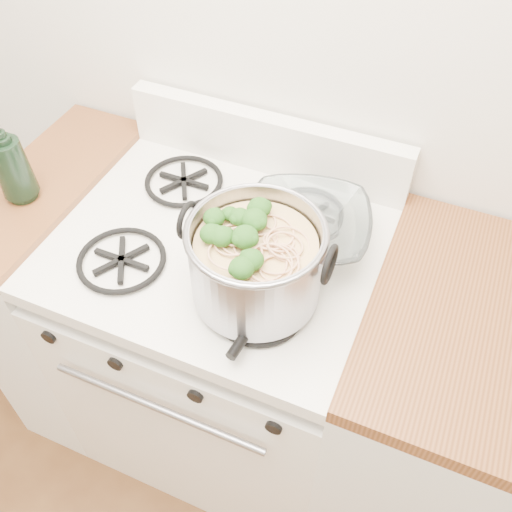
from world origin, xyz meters
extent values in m
cube|color=white|center=(0.00, 1.27, 0.41)|extent=(0.76, 0.65, 0.81)
cube|color=white|center=(0.00, 1.27, 0.88)|extent=(0.76, 0.65, 0.04)
cube|color=black|center=(0.00, 0.95, 0.42)|extent=(0.58, 0.02, 0.46)
cube|color=black|center=(0.00, 1.27, 0.91)|extent=(0.60, 0.56, 0.02)
cylinder|color=black|center=(-0.28, 0.95, 0.78)|extent=(0.04, 0.03, 0.04)
cylinder|color=black|center=(-0.10, 0.95, 0.78)|extent=(0.04, 0.03, 0.04)
cylinder|color=black|center=(0.10, 0.95, 0.78)|extent=(0.04, 0.03, 0.04)
cylinder|color=black|center=(0.28, 0.95, 0.78)|extent=(0.04, 0.03, 0.04)
cube|color=silver|center=(-0.51, 1.27, 0.44)|extent=(0.25, 0.65, 0.88)
cube|color=#5A3015|center=(-0.51, 1.27, 0.90)|extent=(0.25, 0.65, 0.04)
cylinder|color=gray|center=(0.15, 1.15, 1.01)|extent=(0.27, 0.27, 0.18)
torus|color=gray|center=(0.15, 1.15, 1.10)|extent=(0.28, 0.28, 0.01)
torus|color=black|center=(0.00, 1.15, 1.07)|extent=(0.01, 0.08, 0.08)
torus|color=black|center=(0.30, 1.15, 1.07)|extent=(0.01, 0.08, 0.08)
cylinder|color=tan|center=(0.15, 1.15, 1.00)|extent=(0.25, 0.25, 0.15)
sphere|color=#205015|center=(0.15, 1.15, 1.09)|extent=(0.04, 0.04, 0.04)
sphere|color=#205015|center=(0.15, 1.15, 1.09)|extent=(0.04, 0.04, 0.04)
sphere|color=#205015|center=(0.15, 1.15, 1.09)|extent=(0.04, 0.04, 0.04)
sphere|color=#205015|center=(0.15, 1.15, 1.09)|extent=(0.04, 0.04, 0.04)
sphere|color=#205015|center=(0.15, 1.15, 1.09)|extent=(0.04, 0.04, 0.04)
sphere|color=#205015|center=(0.15, 1.15, 1.09)|extent=(0.04, 0.04, 0.04)
sphere|color=#205015|center=(0.15, 1.15, 1.09)|extent=(0.04, 0.04, 0.04)
sphere|color=#205015|center=(0.15, 1.15, 1.09)|extent=(0.04, 0.04, 0.04)
sphere|color=#205015|center=(0.15, 1.15, 1.09)|extent=(0.04, 0.04, 0.04)
sphere|color=#205015|center=(0.15, 1.15, 1.09)|extent=(0.04, 0.04, 0.04)
imported|color=white|center=(0.19, 1.34, 0.94)|extent=(0.14, 0.14, 0.03)
imported|color=black|center=(-0.51, 1.20, 1.04)|extent=(0.11, 0.11, 0.23)
camera|label=1|loc=(0.45, 0.44, 1.88)|focal=40.00mm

